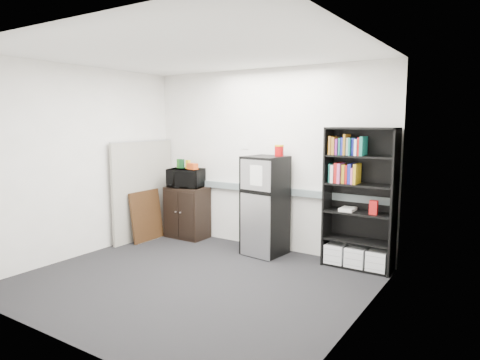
{
  "coord_description": "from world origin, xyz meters",
  "views": [
    {
      "loc": [
        3.2,
        -3.87,
        1.92
      ],
      "look_at": [
        0.11,
        0.9,
        1.14
      ],
      "focal_mm": 32.0,
      "sensor_mm": 36.0,
      "label": 1
    }
  ],
  "objects_px": {
    "cabinet": "(187,212)",
    "microwave": "(186,178)",
    "cubicle_partition": "(143,190)",
    "refrigerator": "(265,206)",
    "bookshelf": "(359,200)"
  },
  "relations": [
    {
      "from": "cabinet",
      "to": "microwave",
      "type": "height_order",
      "value": "microwave"
    },
    {
      "from": "bookshelf",
      "to": "cabinet",
      "type": "bearing_deg",
      "value": -178.71
    },
    {
      "from": "cubicle_partition",
      "to": "refrigerator",
      "type": "distance_m",
      "value": 2.13
    },
    {
      "from": "cabinet",
      "to": "refrigerator",
      "type": "relative_size",
      "value": 0.59
    },
    {
      "from": "cubicle_partition",
      "to": "microwave",
      "type": "bearing_deg",
      "value": 35.57
    },
    {
      "from": "bookshelf",
      "to": "cubicle_partition",
      "type": "bearing_deg",
      "value": -171.94
    },
    {
      "from": "cabinet",
      "to": "cubicle_partition",
      "type": "bearing_deg",
      "value": -143.38
    },
    {
      "from": "cabinet",
      "to": "microwave",
      "type": "xyz_separation_m",
      "value": [
        0.0,
        -0.02,
        0.58
      ]
    },
    {
      "from": "bookshelf",
      "to": "cubicle_partition",
      "type": "distance_m",
      "value": 3.46
    },
    {
      "from": "bookshelf",
      "to": "microwave",
      "type": "bearing_deg",
      "value": -178.39
    },
    {
      "from": "bookshelf",
      "to": "refrigerator",
      "type": "distance_m",
      "value": 1.35
    },
    {
      "from": "cubicle_partition",
      "to": "cabinet",
      "type": "distance_m",
      "value": 0.81
    },
    {
      "from": "cubicle_partition",
      "to": "cabinet",
      "type": "height_order",
      "value": "cubicle_partition"
    },
    {
      "from": "bookshelf",
      "to": "refrigerator",
      "type": "height_order",
      "value": "bookshelf"
    },
    {
      "from": "refrigerator",
      "to": "cabinet",
      "type": "bearing_deg",
      "value": -175.93
    }
  ]
}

